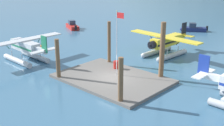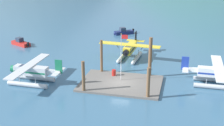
{
  "view_description": "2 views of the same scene",
  "coord_description": "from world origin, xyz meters",
  "px_view_note": "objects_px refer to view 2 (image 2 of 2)",
  "views": [
    {
      "loc": [
        18.91,
        -20.56,
        11.24
      ],
      "look_at": [
        -1.18,
        1.24,
        1.28
      ],
      "focal_mm": 46.59,
      "sensor_mm": 36.0,
      "label": 1
    },
    {
      "loc": [
        8.1,
        -38.72,
        17.48
      ],
      "look_at": [
        -2.26,
        4.12,
        1.53
      ],
      "focal_mm": 49.84,
      "sensor_mm": 36.0,
      "label": 2
    }
  ],
  "objects_px": {
    "flagpole": "(122,52)",
    "seaplane_white_stbd_fwd": "(216,75)",
    "mooring_buoy": "(28,69)",
    "seaplane_silver_port_aft": "(31,73)",
    "boat_navy_open_north": "(123,32)",
    "fuel_drum": "(114,73)",
    "seaplane_yellow_bow_centre": "(130,50)",
    "boat_red_open_west": "(20,43)"
  },
  "relations": [
    {
      "from": "seaplane_white_stbd_fwd",
      "to": "mooring_buoy",
      "type": "bearing_deg",
      "value": -177.83
    },
    {
      "from": "seaplane_silver_port_aft",
      "to": "boat_red_open_west",
      "type": "height_order",
      "value": "seaplane_silver_port_aft"
    },
    {
      "from": "seaplane_white_stbd_fwd",
      "to": "seaplane_yellow_bow_centre",
      "type": "distance_m",
      "value": 15.74
    },
    {
      "from": "seaplane_white_stbd_fwd",
      "to": "boat_red_open_west",
      "type": "xyz_separation_m",
      "value": [
        -35.83,
        11.3,
        -1.09
      ]
    },
    {
      "from": "mooring_buoy",
      "to": "boat_navy_open_north",
      "type": "height_order",
      "value": "boat_navy_open_north"
    },
    {
      "from": "seaplane_silver_port_aft",
      "to": "flagpole",
      "type": "bearing_deg",
      "value": 15.7
    },
    {
      "from": "flagpole",
      "to": "mooring_buoy",
      "type": "height_order",
      "value": "flagpole"
    },
    {
      "from": "mooring_buoy",
      "to": "boat_red_open_west",
      "type": "xyz_separation_m",
      "value": [
        -8.1,
        12.35,
        0.15
      ]
    },
    {
      "from": "mooring_buoy",
      "to": "seaplane_silver_port_aft",
      "type": "xyz_separation_m",
      "value": [
        2.92,
        -4.23,
        1.24
      ]
    },
    {
      "from": "mooring_buoy",
      "to": "seaplane_yellow_bow_centre",
      "type": "distance_m",
      "value": 17.09
    },
    {
      "from": "seaplane_white_stbd_fwd",
      "to": "seaplane_yellow_bow_centre",
      "type": "xyz_separation_m",
      "value": [
        -13.42,
        8.21,
        0.0
      ]
    },
    {
      "from": "seaplane_yellow_bow_centre",
      "to": "boat_navy_open_north",
      "type": "relative_size",
      "value": 2.43
    },
    {
      "from": "mooring_buoy",
      "to": "boat_red_open_west",
      "type": "distance_m",
      "value": 14.77
    },
    {
      "from": "seaplane_yellow_bow_centre",
      "to": "boat_navy_open_north",
      "type": "xyz_separation_m",
      "value": [
        -4.49,
        16.27,
        -1.09
      ]
    },
    {
      "from": "seaplane_yellow_bow_centre",
      "to": "seaplane_silver_port_aft",
      "type": "xyz_separation_m",
      "value": [
        -11.39,
        -13.5,
        0.0
      ]
    },
    {
      "from": "seaplane_white_stbd_fwd",
      "to": "boat_red_open_west",
      "type": "bearing_deg",
      "value": 162.5
    },
    {
      "from": "flagpole",
      "to": "seaplane_yellow_bow_centre",
      "type": "bearing_deg",
      "value": 94.02
    },
    {
      "from": "fuel_drum",
      "to": "mooring_buoy",
      "type": "distance_m",
      "value": 13.56
    },
    {
      "from": "flagpole",
      "to": "seaplane_white_stbd_fwd",
      "type": "relative_size",
      "value": 0.65
    },
    {
      "from": "fuel_drum",
      "to": "seaplane_silver_port_aft",
      "type": "xyz_separation_m",
      "value": [
        -10.63,
        -4.83,
        0.84
      ]
    },
    {
      "from": "flagpole",
      "to": "seaplane_yellow_bow_centre",
      "type": "height_order",
      "value": "flagpole"
    },
    {
      "from": "mooring_buoy",
      "to": "boat_navy_open_north",
      "type": "distance_m",
      "value": 27.36
    },
    {
      "from": "seaplane_silver_port_aft",
      "to": "boat_navy_open_north",
      "type": "relative_size",
      "value": 2.42
    },
    {
      "from": "fuel_drum",
      "to": "boat_red_open_west",
      "type": "distance_m",
      "value": 24.63
    },
    {
      "from": "seaplane_white_stbd_fwd",
      "to": "boat_red_open_west",
      "type": "relative_size",
      "value": 2.29
    },
    {
      "from": "mooring_buoy",
      "to": "seaplane_white_stbd_fwd",
      "type": "distance_m",
      "value": 27.77
    },
    {
      "from": "boat_navy_open_north",
      "to": "fuel_drum",
      "type": "bearing_deg",
      "value": -81.49
    },
    {
      "from": "mooring_buoy",
      "to": "seaplane_yellow_bow_centre",
      "type": "height_order",
      "value": "seaplane_yellow_bow_centre"
    },
    {
      "from": "flagpole",
      "to": "seaplane_white_stbd_fwd",
      "type": "bearing_deg",
      "value": 8.41
    },
    {
      "from": "fuel_drum",
      "to": "mooring_buoy",
      "type": "relative_size",
      "value": 1.3
    },
    {
      "from": "mooring_buoy",
      "to": "seaplane_silver_port_aft",
      "type": "bearing_deg",
      "value": -55.42
    },
    {
      "from": "seaplane_white_stbd_fwd",
      "to": "seaplane_silver_port_aft",
      "type": "bearing_deg",
      "value": -167.98
    },
    {
      "from": "fuel_drum",
      "to": "seaplane_yellow_bow_centre",
      "type": "bearing_deg",
      "value": 85.0
    },
    {
      "from": "flagpole",
      "to": "seaplane_white_stbd_fwd",
      "type": "distance_m",
      "value": 13.17
    },
    {
      "from": "fuel_drum",
      "to": "seaplane_white_stbd_fwd",
      "type": "xyz_separation_m",
      "value": [
        14.18,
        0.45,
        0.84
      ]
    },
    {
      "from": "seaplane_silver_port_aft",
      "to": "boat_navy_open_north",
      "type": "height_order",
      "value": "seaplane_silver_port_aft"
    },
    {
      "from": "boat_navy_open_north",
      "to": "mooring_buoy",
      "type": "bearing_deg",
      "value": -111.02
    },
    {
      "from": "mooring_buoy",
      "to": "seaplane_silver_port_aft",
      "type": "height_order",
      "value": "seaplane_silver_port_aft"
    },
    {
      "from": "flagpole",
      "to": "boat_navy_open_north",
      "type": "height_order",
      "value": "flagpole"
    },
    {
      "from": "mooring_buoy",
      "to": "boat_navy_open_north",
      "type": "bearing_deg",
      "value": 68.98
    },
    {
      "from": "mooring_buoy",
      "to": "boat_navy_open_north",
      "type": "relative_size",
      "value": 0.16
    },
    {
      "from": "seaplane_yellow_bow_centre",
      "to": "seaplane_silver_port_aft",
      "type": "relative_size",
      "value": 1.0
    }
  ]
}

